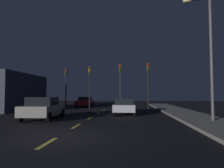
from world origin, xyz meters
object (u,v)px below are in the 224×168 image
object	(u,v)px
traffic_signal_center_right	(120,78)
car_adjacent_lane	(43,108)
car_oncoming_far	(85,102)
street_lamp_right	(207,47)
traffic_signal_center_left	(90,79)
traffic_signal_far_right	(148,77)
car_stopped_ahead	(125,106)
traffic_signal_far_left	(66,80)

from	to	relation	value
traffic_signal_center_right	car_adjacent_lane	world-z (taller)	traffic_signal_center_right
car_oncoming_far	street_lamp_right	xyz separation A→B (m)	(10.96, -15.13, 3.86)
traffic_signal_center_left	car_oncoming_far	size ratio (longest dim) A/B	1.24
traffic_signal_far_right	car_stopped_ahead	distance (m)	7.47
traffic_signal_center_left	traffic_signal_far_right	size ratio (longest dim) A/B	0.95
traffic_signal_center_left	traffic_signal_far_right	bearing A→B (deg)	0.00
car_adjacent_lane	car_oncoming_far	bearing A→B (deg)	91.39
car_stopped_ahead	street_lamp_right	xyz separation A→B (m)	(5.14, -5.00, 3.86)
car_oncoming_far	street_lamp_right	world-z (taller)	street_lamp_right
traffic_signal_far_right	street_lamp_right	xyz separation A→B (m)	(2.54, -11.31, 0.83)
car_oncoming_far	traffic_signal_far_right	bearing A→B (deg)	-24.38
traffic_signal_center_right	car_stopped_ahead	distance (m)	7.03
traffic_signal_far_right	street_lamp_right	bearing A→B (deg)	-77.36
car_adjacent_lane	street_lamp_right	xyz separation A→B (m)	(10.62, -0.84, 3.80)
traffic_signal_center_left	traffic_signal_center_right	bearing A→B (deg)	0.01
traffic_signal_center_right	car_oncoming_far	bearing A→B (deg)	143.39
traffic_signal_center_right	street_lamp_right	world-z (taller)	street_lamp_right
traffic_signal_far_right	car_adjacent_lane	xyz separation A→B (m)	(-8.08, -10.47, -2.97)
car_stopped_ahead	car_oncoming_far	distance (m)	11.69
traffic_signal_center_left	car_adjacent_lane	xyz separation A→B (m)	(-1.08, -10.47, -2.79)
traffic_signal_center_left	car_stopped_ahead	distance (m)	8.21
traffic_signal_far_left	car_stopped_ahead	world-z (taller)	traffic_signal_far_left
traffic_signal_far_right	car_oncoming_far	xyz separation A→B (m)	(-8.42, 3.82, -3.03)
traffic_signal_far_left	traffic_signal_center_left	size ratio (longest dim) A/B	0.96
car_adjacent_lane	street_lamp_right	size ratio (longest dim) A/B	0.56
traffic_signal_center_left	traffic_signal_far_right	xyz separation A→B (m)	(7.00, 0.00, 0.18)
traffic_signal_far_left	car_adjacent_lane	world-z (taller)	traffic_signal_far_left
street_lamp_right	car_adjacent_lane	bearing A→B (deg)	175.45
traffic_signal_center_right	traffic_signal_far_right	world-z (taller)	traffic_signal_far_right
traffic_signal_far_left	street_lamp_right	world-z (taller)	street_lamp_right
traffic_signal_far_left	car_adjacent_lane	size ratio (longest dim) A/B	1.14
traffic_signal_far_right	street_lamp_right	world-z (taller)	street_lamp_right
traffic_signal_center_left	car_oncoming_far	bearing A→B (deg)	110.44
traffic_signal_far_left	car_stopped_ahead	distance (m)	10.05
traffic_signal_center_right	car_adjacent_lane	distance (m)	11.88
traffic_signal_center_right	car_oncoming_far	world-z (taller)	traffic_signal_center_right
car_stopped_ahead	traffic_signal_far_right	bearing A→B (deg)	67.63
car_adjacent_lane	street_lamp_right	bearing A→B (deg)	-4.55
traffic_signal_far_right	street_lamp_right	distance (m)	11.63
traffic_signal_far_left	street_lamp_right	bearing A→B (deg)	-42.23
car_adjacent_lane	traffic_signal_far_left	bearing A→B (deg)	100.03
traffic_signal_center_right	car_oncoming_far	size ratio (longest dim) A/B	1.30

